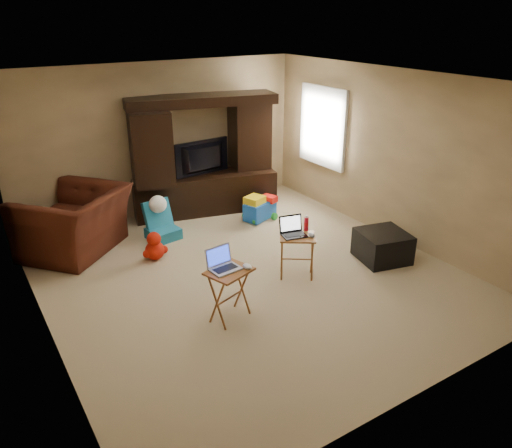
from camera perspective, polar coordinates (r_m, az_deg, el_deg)
floor at (r=6.66m, az=-0.93°, el=-5.75°), size 5.50×5.50×0.00m
ceiling at (r=5.87m, az=-1.09°, el=16.10°), size 5.50×5.50×0.00m
wall_back at (r=8.53m, az=-10.85°, el=9.45°), size 5.00×0.00×5.00m
wall_front at (r=4.25m, az=18.88°, el=-5.94°), size 5.00×0.00×5.00m
wall_left at (r=5.38m, az=-24.33°, el=-0.56°), size 0.00×5.50×5.50m
wall_right at (r=7.70m, az=15.20°, el=7.56°), size 0.00×5.50×5.50m
window_pane at (r=8.74m, az=7.72°, el=10.99°), size 0.00×1.20×1.20m
window_frame at (r=8.72m, az=7.62°, el=10.97°), size 0.06×1.14×1.34m
entertainment_center at (r=8.45m, az=-6.02°, el=7.78°), size 2.50×1.15×1.98m
television at (r=8.42m, az=-5.87°, el=7.45°), size 1.01×0.21×0.58m
recliner at (r=7.56m, az=-20.05°, el=0.18°), size 1.83×1.82×0.90m
child_rocker at (r=7.68m, az=-10.65°, el=0.34°), size 0.50×0.56×0.58m
plush_toy at (r=7.10m, az=-11.53°, el=-2.45°), size 0.38×0.31×0.42m
push_toy at (r=8.29m, az=0.45°, el=1.95°), size 0.68×0.58×0.43m
ottoman at (r=7.18m, az=14.25°, el=-2.45°), size 0.77×0.77×0.41m
tray_table_left at (r=5.64m, az=-3.02°, el=-8.05°), size 0.57×0.51×0.62m
tray_table_right at (r=6.50m, az=4.69°, el=-3.71°), size 0.58×0.55×0.59m
laptop_left at (r=5.44m, az=-3.55°, el=-4.15°), size 0.35×0.30×0.24m
laptop_right at (r=6.31m, az=4.41°, el=-0.38°), size 0.36×0.32×0.24m
mouse_left at (r=5.50m, az=-1.01°, el=-4.86°), size 0.10×0.14×0.05m
mouse_right at (r=6.35m, az=6.37°, el=-1.27°), size 0.11×0.14×0.05m
water_bottle at (r=6.50m, az=5.77°, el=0.01°), size 0.06×0.06×0.18m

